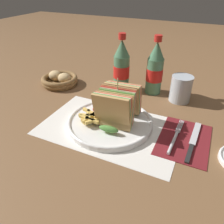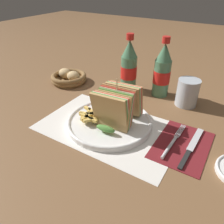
% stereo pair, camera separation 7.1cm
% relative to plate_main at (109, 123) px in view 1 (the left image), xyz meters
% --- Properties ---
extents(ground_plane, '(4.00, 4.00, 0.00)m').
position_rel_plate_main_xyz_m(ground_plane, '(0.01, 0.00, -0.01)').
color(ground_plane, brown).
extents(placemat, '(0.44, 0.28, 0.00)m').
position_rel_plate_main_xyz_m(placemat, '(0.01, -0.01, -0.01)').
color(placemat, silver).
rests_on(placemat, ground_plane).
extents(plate_main, '(0.28, 0.28, 0.02)m').
position_rel_plate_main_xyz_m(plate_main, '(0.00, 0.00, 0.00)').
color(plate_main, white).
rests_on(plate_main, ground_plane).
extents(club_sandwich, '(0.12, 0.17, 0.15)m').
position_rel_plate_main_xyz_m(club_sandwich, '(0.02, 0.01, 0.06)').
color(club_sandwich, tan).
rests_on(club_sandwich, plate_main).
extents(fries_pile, '(0.09, 0.08, 0.02)m').
position_rel_plate_main_xyz_m(fries_pile, '(-0.05, -0.02, 0.02)').
color(fries_pile, '#E0B756').
rests_on(fries_pile, plate_main).
extents(ketchup_blob, '(0.05, 0.04, 0.02)m').
position_rel_plate_main_xyz_m(ketchup_blob, '(-0.05, 0.03, 0.02)').
color(ketchup_blob, maroon).
rests_on(ketchup_blob, plate_main).
extents(napkin, '(0.14, 0.21, 0.00)m').
position_rel_plate_main_xyz_m(napkin, '(0.23, 0.03, -0.01)').
color(napkin, maroon).
rests_on(napkin, ground_plane).
extents(fork, '(0.02, 0.18, 0.01)m').
position_rel_plate_main_xyz_m(fork, '(0.21, 0.01, -0.00)').
color(fork, silver).
rests_on(fork, napkin).
extents(knife, '(0.02, 0.20, 0.00)m').
position_rel_plate_main_xyz_m(knife, '(0.26, 0.02, -0.00)').
color(knife, black).
rests_on(knife, napkin).
extents(coke_bottle_near, '(0.07, 0.07, 0.23)m').
position_rel_plate_main_xyz_m(coke_bottle_near, '(-0.07, 0.27, 0.09)').
color(coke_bottle_near, '#4C7F5B').
rests_on(coke_bottle_near, ground_plane).
extents(coke_bottle_far, '(0.07, 0.07, 0.23)m').
position_rel_plate_main_xyz_m(coke_bottle_far, '(0.06, 0.29, 0.09)').
color(coke_bottle_far, '#4C7F5B').
rests_on(coke_bottle_far, ground_plane).
extents(glass_near, '(0.08, 0.08, 0.10)m').
position_rel_plate_main_xyz_m(glass_near, '(0.17, 0.27, 0.04)').
color(glass_near, silver).
rests_on(glass_near, ground_plane).
extents(bread_basket, '(0.16, 0.16, 0.06)m').
position_rel_plate_main_xyz_m(bread_basket, '(-0.34, 0.19, 0.01)').
color(bread_basket, olive).
rests_on(bread_basket, ground_plane).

